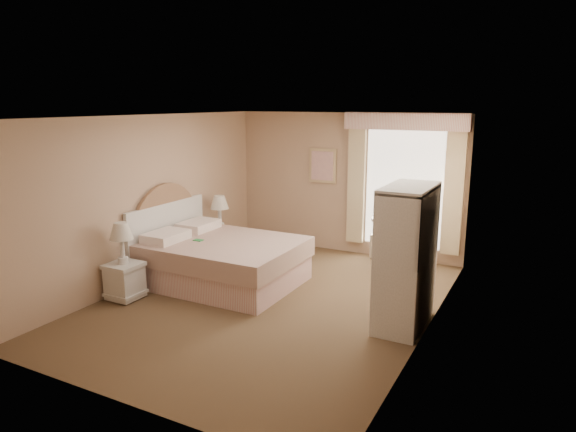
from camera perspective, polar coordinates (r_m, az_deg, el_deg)
The scene contains 9 objects.
room at distance 6.79m, azimuth -1.96°, elevation 0.39°, with size 4.21×5.51×2.51m.
window at distance 8.82m, azimuth 12.66°, elevation 3.53°, with size 2.05×0.22×2.51m.
framed_art at distance 9.33m, azimuth 3.86°, elevation 5.60°, with size 0.52×0.04×0.62m.
bed at distance 7.84m, azimuth -7.93°, elevation -4.67°, with size 2.23×1.76×1.56m.
nightstand_near at distance 7.45m, azimuth -17.76°, elevation -5.85°, with size 0.44×0.44×1.07m.
nightstand_far at distance 9.13m, azimuth -7.52°, elevation -1.97°, with size 0.44×0.44×1.07m.
round_table at distance 8.67m, azimuth 11.71°, elevation -2.00°, with size 0.76×0.76×0.81m.
cafe_chair at distance 8.57m, azimuth 13.50°, elevation -2.22°, with size 0.57×0.57×0.94m.
armoire at distance 6.37m, azimuth 12.98°, elevation -5.73°, with size 0.52×1.04×1.73m.
Camera 1 is at (3.28, -5.77, 2.69)m, focal length 32.00 mm.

